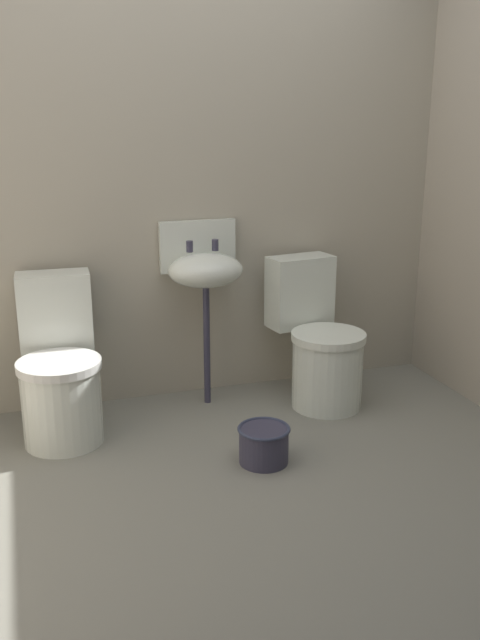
% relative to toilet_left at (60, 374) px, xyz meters
% --- Properties ---
extents(ground_plane, '(3.33, 2.95, 0.08)m').
position_rel_toilet_left_xyz_m(ground_plane, '(0.73, -0.92, -0.36)').
color(ground_plane, gray).
extents(wall_back, '(3.33, 0.10, 2.26)m').
position_rel_toilet_left_xyz_m(wall_back, '(0.73, 0.40, 0.81)').
color(wall_back, '#A79F8C').
rests_on(wall_back, ground).
extents(toilet_left, '(0.42, 0.61, 0.78)m').
position_rel_toilet_left_xyz_m(toilet_left, '(0.00, 0.00, 0.00)').
color(toilet_left, silver).
rests_on(toilet_left, ground).
extents(toilet_right, '(0.47, 0.64, 0.78)m').
position_rel_toilet_left_xyz_m(toilet_right, '(1.38, 0.00, 0.00)').
color(toilet_right, silver).
rests_on(toilet_right, ground).
extents(sink, '(0.42, 0.35, 0.99)m').
position_rel_toilet_left_xyz_m(sink, '(0.79, 0.19, 0.43)').
color(sink, '#333245').
rests_on(sink, ground).
extents(bucket, '(0.24, 0.24, 0.17)m').
position_rel_toilet_left_xyz_m(bucket, '(0.85, -0.58, -0.23)').
color(bucket, '#333245').
rests_on(bucket, ground).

